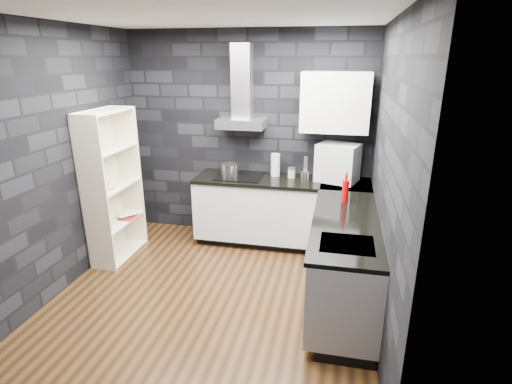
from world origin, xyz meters
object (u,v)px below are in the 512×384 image
(utensil_crock, at_px, (305,176))
(appliance_garage, at_px, (338,163))
(red_bottle, at_px, (345,191))
(fruit_bowl, at_px, (108,186))
(storage_jar, at_px, (292,173))
(glass_vase, at_px, (275,165))
(pot, at_px, (229,170))
(bookshelf, at_px, (113,187))

(utensil_crock, bearing_deg, appliance_garage, 15.26)
(appliance_garage, xyz_separation_m, red_bottle, (0.10, -0.75, -0.11))
(fruit_bowl, bearing_deg, storage_jar, 23.94)
(glass_vase, relative_size, storage_jar, 2.51)
(pot, height_order, glass_vase, glass_vase)
(red_bottle, bearing_deg, fruit_bowl, -177.26)
(fruit_bowl, bearing_deg, pot, 32.89)
(pot, relative_size, appliance_garage, 0.48)
(glass_vase, height_order, utensil_crock, glass_vase)
(glass_vase, bearing_deg, fruit_bowl, -152.55)
(utensil_crock, xyz_separation_m, bookshelf, (-2.21, -0.68, -0.06))
(pot, distance_m, utensil_crock, 0.97)
(glass_vase, xyz_separation_m, fruit_bowl, (-1.82, -0.94, -0.11))
(utensil_crock, height_order, fruit_bowl, utensil_crock)
(storage_jar, relative_size, red_bottle, 0.48)
(pot, distance_m, bookshelf, 1.43)
(appliance_garage, height_order, red_bottle, appliance_garage)
(red_bottle, height_order, bookshelf, bookshelf)
(pot, relative_size, red_bottle, 0.96)
(storage_jar, xyz_separation_m, fruit_bowl, (-2.03, -0.90, -0.02))
(pot, xyz_separation_m, red_bottle, (1.45, -0.67, 0.04))
(glass_vase, relative_size, utensil_crock, 2.27)
(red_bottle, bearing_deg, glass_vase, 137.19)
(bookshelf, bearing_deg, utensil_crock, 2.66)
(storage_jar, xyz_separation_m, bookshelf, (-2.03, -0.81, -0.06))
(utensil_crock, distance_m, appliance_garage, 0.43)
(utensil_crock, height_order, appliance_garage, appliance_garage)
(storage_jar, relative_size, appliance_garage, 0.24)
(storage_jar, height_order, utensil_crock, utensil_crock)
(glass_vase, height_order, fruit_bowl, glass_vase)
(appliance_garage, height_order, fruit_bowl, appliance_garage)
(storage_jar, bearing_deg, red_bottle, -49.35)
(storage_jar, xyz_separation_m, red_bottle, (0.66, -0.77, 0.06))
(bookshelf, bearing_deg, storage_jar, 7.17)
(glass_vase, bearing_deg, utensil_crock, -22.59)
(pot, xyz_separation_m, utensil_crock, (0.97, -0.03, -0.02))
(glass_vase, distance_m, fruit_bowl, 2.05)
(storage_jar, bearing_deg, glass_vase, 169.12)
(pot, height_order, appliance_garage, appliance_garage)
(pot, distance_m, red_bottle, 1.60)
(pot, xyz_separation_m, appliance_garage, (1.36, 0.08, 0.15))
(pot, relative_size, storage_jar, 1.98)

